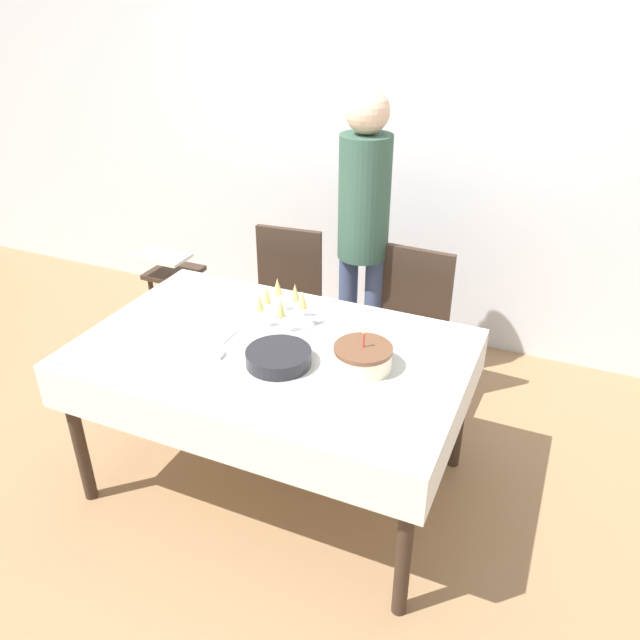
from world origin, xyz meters
The scene contains 13 objects.
ground_plane centered at (0.00, 0.00, 0.00)m, with size 12.00×12.00×0.00m, color #93704C.
wall_back centered at (0.00, 1.74, 1.35)m, with size 8.00×0.05×2.70m.
dining_table centered at (0.00, 0.00, 0.68)m, with size 1.70×1.08×0.78m.
dining_chair_far_left centered at (-0.38, 0.86, 0.51)m, with size 0.46×0.46×0.94m.
dining_chair_far_right centered at (0.38, 0.86, 0.51)m, with size 0.44×0.44×0.94m.
birthday_cake centered at (0.42, 0.01, 0.83)m, with size 0.25×0.25×0.17m.
champagne_tray centered at (-0.06, 0.21, 0.86)m, with size 0.31×0.31×0.18m.
plate_stack_main centered at (0.09, -0.11, 0.81)m, with size 0.28×0.28×0.06m.
cake_knife centered at (0.41, -0.19, 0.78)m, with size 0.30×0.04×0.00m.
fork_pile centered at (-0.24, -0.17, 0.79)m, with size 0.18×0.08×0.02m.
napkin_pile centered at (-0.29, -0.01, 0.78)m, with size 0.15×0.15×0.01m.
person_standing centered at (0.06, 0.98, 1.06)m, with size 0.28×0.28×1.74m.
high_chair centered at (-1.19, 0.87, 0.48)m, with size 0.33×0.35×0.71m.
Camera 1 is at (1.14, -2.07, 2.21)m, focal length 35.00 mm.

